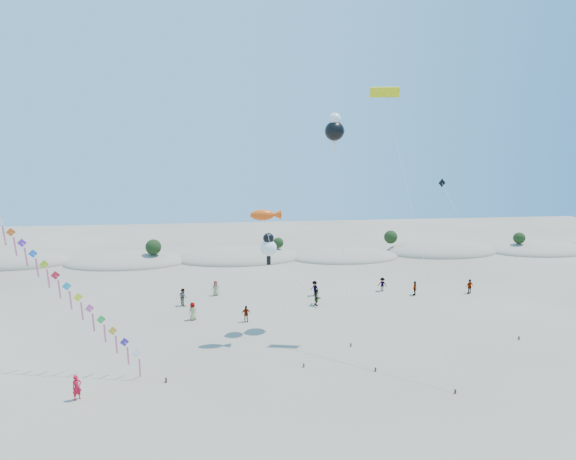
{
  "coord_description": "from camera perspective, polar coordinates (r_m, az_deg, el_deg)",
  "views": [
    {
      "loc": [
        -1.17,
        -25.1,
        16.66
      ],
      "look_at": [
        3.63,
        14.0,
        9.73
      ],
      "focal_mm": 30.0,
      "sensor_mm": 36.0,
      "label": 1
    }
  ],
  "objects": [
    {
      "name": "beachgoers",
      "position": [
        52.37,
        1.66,
        -7.6
      ],
      "size": [
        33.13,
        9.34,
        1.87
      ],
      "color": "slate",
      "rests_on": "ground"
    },
    {
      "name": "kite_train",
      "position": [
        41.11,
        -29.37,
        -1.03
      ],
      "size": [
        20.7,
        8.77,
        18.57
      ],
      "color": "#3F2D1E",
      "rests_on": "ground"
    },
    {
      "name": "parafoil_kite",
      "position": [
        42.37,
        11.49,
        15.27
      ],
      "size": [
        3.21,
        12.12,
        21.51
      ],
      "color": "#3F2D1E",
      "rests_on": "ground"
    },
    {
      "name": "dune_ridge",
      "position": [
        72.19,
        -5.06,
        -3.31
      ],
      "size": [
        145.3,
        11.49,
        5.57
      ],
      "color": "gray",
      "rests_on": "ground"
    },
    {
      "name": "fish_kite",
      "position": [
        40.41,
        -2.63,
        1.75
      ],
      "size": [
        3.72,
        6.55,
        11.38
      ],
      "color": "#3F2D1E",
      "rests_on": "ground"
    },
    {
      "name": "cartoon_kite_low",
      "position": [
        42.79,
        -2.31,
        -1.91
      ],
      "size": [
        7.99,
        10.0,
        9.05
      ],
      "color": "#3F2D1E",
      "rests_on": "ground"
    },
    {
      "name": "flyer_foreground",
      "position": [
        36.31,
        -23.74,
        -16.71
      ],
      "size": [
        0.74,
        0.73,
        1.72
      ],
      "primitive_type": "imported",
      "rotation": [
        0.0,
        0.0,
        0.76
      ],
      "color": "red",
      "rests_on": "ground"
    },
    {
      "name": "cartoon_kite_high",
      "position": [
        44.48,
        5.54,
        11.84
      ],
      "size": [
        2.0,
        7.16,
        19.57
      ],
      "color": "#3F2D1E",
      "rests_on": "ground"
    },
    {
      "name": "ground",
      "position": [
        30.15,
        -3.94,
        -23.59
      ],
      "size": [
        160.0,
        160.0,
        0.0
      ],
      "primitive_type": "plane",
      "color": "#7F6C58",
      "rests_on": "ground"
    },
    {
      "name": "dark_kite",
      "position": [
        51.89,
        19.97,
        0.63
      ],
      "size": [
        2.44,
        12.94,
        13.16
      ],
      "color": "#3F2D1E",
      "rests_on": "ground"
    }
  ]
}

